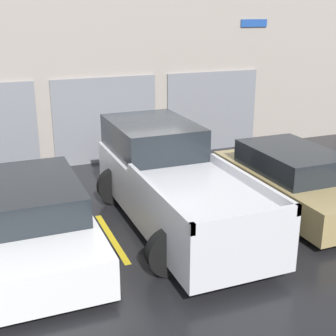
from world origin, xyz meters
TOP-DOWN VIEW (x-y plane):
  - ground_plane at (0.00, 0.00)m, footprint 28.00×28.00m
  - shophouse_building at (-0.01, 3.29)m, footprint 16.44×0.68m
  - pickup_truck at (0.00, -1.51)m, footprint 2.47×5.33m
  - sedan_white at (-2.77, -1.78)m, footprint 2.26×4.53m
  - sedan_side at (2.77, -1.78)m, footprint 2.15×4.21m
  - parking_stripe_left at (-1.38, -1.81)m, footprint 0.12×2.20m
  - parking_stripe_centre at (1.38, -1.81)m, footprint 0.12×2.20m

SIDE VIEW (x-z plane):
  - ground_plane at x=0.00m, z-range 0.00..0.00m
  - parking_stripe_left at x=-1.38m, z-range 0.00..0.01m
  - parking_stripe_centre at x=1.38m, z-range 0.00..0.01m
  - sedan_side at x=2.77m, z-range -0.04..1.28m
  - sedan_white at x=-2.77m, z-range -0.04..1.30m
  - pickup_truck at x=0.00m, z-range -0.06..1.81m
  - shophouse_building at x=-0.01m, z-range -0.05..5.17m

